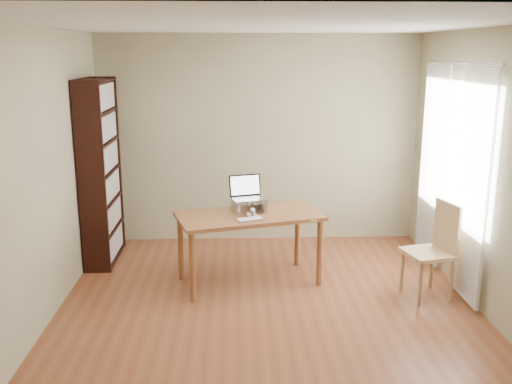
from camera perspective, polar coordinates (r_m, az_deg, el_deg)
name	(u,v)px	position (r m, az deg, el deg)	size (l,w,h in m)	color
room	(273,178)	(5.01, 1.73, 1.39)	(4.04, 4.54, 2.64)	brown
bookshelf	(101,172)	(6.73, -15.27, 1.96)	(0.30, 0.90, 2.10)	black
curtains	(451,173)	(6.21, 18.88, 1.86)	(0.03, 1.90, 2.25)	white
desk	(249,223)	(5.92, -0.70, -3.08)	(1.60, 1.10, 0.75)	brown
laptop_stand	(249,204)	(5.95, -0.72, -1.24)	(0.32, 0.25, 0.13)	silver
laptop	(249,193)	(5.98, -0.74, -0.07)	(0.39, 0.37, 0.24)	silver
keyboard	(250,219)	(5.68, -0.60, -2.74)	(0.30, 0.21, 0.02)	silver
coaster	(313,221)	(5.68, 5.77, -2.89)	(0.09, 0.09, 0.01)	brown
cat	(249,205)	(5.98, -0.71, -1.29)	(0.25, 0.49, 0.16)	#453D36
chair	(436,247)	(5.88, 17.55, -5.28)	(0.51, 0.51, 0.96)	#A07E57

